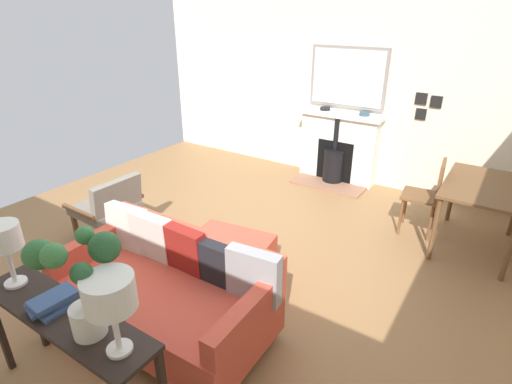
{
  "coord_description": "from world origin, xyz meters",
  "views": [
    {
      "loc": [
        2.71,
        2.32,
        2.41
      ],
      "look_at": [
        -0.49,
        0.21,
        0.65
      ],
      "focal_mm": 28.25,
      "sensor_mm": 36.0,
      "label": 1
    }
  ],
  "objects": [
    {
      "name": "book_stack",
      "position": [
        1.77,
        0.21,
        0.77
      ],
      "size": [
        0.3,
        0.21,
        0.08
      ],
      "color": "#38517F",
      "rests_on": "console_table"
    },
    {
      "name": "ground_plane",
      "position": [
        0.0,
        0.0,
        -0.0
      ],
      "size": [
        5.92,
        6.2,
        0.01
      ],
      "primitive_type": "cube",
      "color": "olive"
    },
    {
      "name": "dining_table",
      "position": [
        -1.78,
        2.2,
        0.65
      ],
      "size": [
        1.12,
        0.77,
        0.74
      ],
      "color": "brown",
      "rests_on": "ground"
    },
    {
      "name": "armchair_accent",
      "position": [
        0.28,
        -1.22,
        0.44
      ],
      "size": [
        0.69,
        0.61,
        0.77
      ],
      "color": "brown",
      "rests_on": "ground"
    },
    {
      "name": "console_table",
      "position": [
        1.77,
        0.3,
        0.63
      ],
      "size": [
        0.32,
        1.39,
        0.73
      ],
      "color": "black",
      "rests_on": "ground"
    },
    {
      "name": "potted_plant",
      "position": [
        1.76,
        0.57,
        1.12
      ],
      "size": [
        0.39,
        0.41,
        0.64
      ],
      "color": "silver",
      "rests_on": "console_table"
    },
    {
      "name": "mantel_bowl_far",
      "position": [
        -2.78,
        0.52,
        1.06
      ],
      "size": [
        0.14,
        0.14,
        0.06
      ],
      "color": "#334C56",
      "rests_on": "fireplace"
    },
    {
      "name": "wall_left",
      "position": [
        -2.96,
        0.0,
        1.37
      ],
      "size": [
        0.12,
        6.2,
        2.74
      ],
      "primitive_type": "cube",
      "color": "silver",
      "rests_on": "ground"
    },
    {
      "name": "fireplace",
      "position": [
        -2.73,
        0.19,
        0.47
      ],
      "size": [
        0.67,
        1.22,
        1.03
      ],
      "color": "#93664C",
      "rests_on": "ground"
    },
    {
      "name": "photo_gallery_row",
      "position": [
        -2.88,
        1.28,
        1.26
      ],
      "size": [
        0.02,
        0.33,
        0.35
      ],
      "color": "black"
    },
    {
      "name": "table_lamp_far_end",
      "position": [
        1.77,
        0.82,
        1.1
      ],
      "size": [
        0.26,
        0.26,
        0.47
      ],
      "color": "white",
      "rests_on": "console_table"
    },
    {
      "name": "dining_chair_near_fireplace",
      "position": [
        -1.78,
        1.68,
        0.54
      ],
      "size": [
        0.44,
        0.44,
        0.9
      ],
      "color": "brown",
      "rests_on": "ground"
    },
    {
      "name": "mantel_bowl_near",
      "position": [
        -2.78,
        -0.08,
        1.06
      ],
      "size": [
        0.15,
        0.15,
        0.04
      ],
      "color": "black",
      "rests_on": "fireplace"
    },
    {
      "name": "sofa",
      "position": [
        0.92,
        0.3,
        0.36
      ],
      "size": [
        0.94,
        1.76,
        0.83
      ],
      "color": "#B2B2B7",
      "rests_on": "ground"
    },
    {
      "name": "table_lamp_near_end",
      "position": [
        1.77,
        -0.22,
        1.08
      ],
      "size": [
        0.22,
        0.22,
        0.45
      ],
      "color": "white",
      "rests_on": "console_table"
    },
    {
      "name": "mirror_over_mantel",
      "position": [
        -2.87,
        0.19,
        1.51
      ],
      "size": [
        0.04,
        1.12,
        0.84
      ],
      "color": "gray"
    },
    {
      "name": "ottoman",
      "position": [
        0.08,
        0.28,
        0.24
      ],
      "size": [
        0.67,
        0.84,
        0.39
      ],
      "color": "#B2B2B7",
      "rests_on": "ground"
    }
  ]
}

